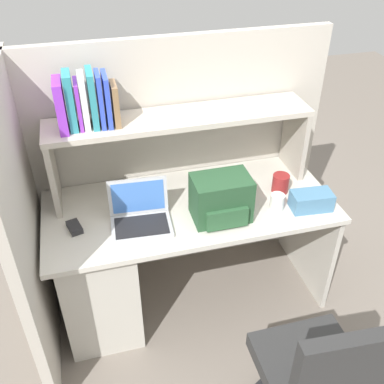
{
  "coord_description": "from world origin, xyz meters",
  "views": [
    {
      "loc": [
        -0.49,
        -1.91,
        2.22
      ],
      "look_at": [
        0.0,
        -0.05,
        0.85
      ],
      "focal_mm": 41.66,
      "sensor_mm": 36.0,
      "label": 1
    }
  ],
  "objects_px": {
    "backpack": "(221,199)",
    "tissue_box": "(311,201)",
    "laptop": "(140,215)",
    "snack_canister": "(280,183)",
    "computer_mouse": "(75,227)",
    "paper_cup": "(277,202)"
  },
  "relations": [
    {
      "from": "backpack",
      "to": "paper_cup",
      "type": "relative_size",
      "value": 3.14
    },
    {
      "from": "backpack",
      "to": "paper_cup",
      "type": "distance_m",
      "value": 0.32
    },
    {
      "from": "snack_canister",
      "to": "tissue_box",
      "type": "bearing_deg",
      "value": -63.68
    },
    {
      "from": "backpack",
      "to": "laptop",
      "type": "bearing_deg",
      "value": 171.62
    },
    {
      "from": "laptop",
      "to": "snack_canister",
      "type": "bearing_deg",
      "value": 5.55
    },
    {
      "from": "laptop",
      "to": "paper_cup",
      "type": "distance_m",
      "value": 0.74
    },
    {
      "from": "backpack",
      "to": "computer_mouse",
      "type": "height_order",
      "value": "backpack"
    },
    {
      "from": "computer_mouse",
      "to": "tissue_box",
      "type": "xyz_separation_m",
      "value": [
        1.26,
        -0.14,
        0.03
      ]
    },
    {
      "from": "laptop",
      "to": "snack_canister",
      "type": "relative_size",
      "value": 3.04
    },
    {
      "from": "computer_mouse",
      "to": "tissue_box",
      "type": "height_order",
      "value": "tissue_box"
    },
    {
      "from": "tissue_box",
      "to": "snack_canister",
      "type": "distance_m",
      "value": 0.22
    },
    {
      "from": "laptop",
      "to": "computer_mouse",
      "type": "height_order",
      "value": "laptop"
    },
    {
      "from": "computer_mouse",
      "to": "tissue_box",
      "type": "distance_m",
      "value": 1.27
    },
    {
      "from": "paper_cup",
      "to": "tissue_box",
      "type": "height_order",
      "value": "tissue_box"
    },
    {
      "from": "backpack",
      "to": "tissue_box",
      "type": "bearing_deg",
      "value": -5.84
    },
    {
      "from": "computer_mouse",
      "to": "paper_cup",
      "type": "height_order",
      "value": "paper_cup"
    },
    {
      "from": "paper_cup",
      "to": "computer_mouse",
      "type": "bearing_deg",
      "value": 174.38
    },
    {
      "from": "paper_cup",
      "to": "tissue_box",
      "type": "bearing_deg",
      "value": -11.48
    },
    {
      "from": "paper_cup",
      "to": "snack_canister",
      "type": "xyz_separation_m",
      "value": [
        0.09,
        0.16,
        0.01
      ]
    },
    {
      "from": "tissue_box",
      "to": "snack_canister",
      "type": "bearing_deg",
      "value": 121.2
    },
    {
      "from": "snack_canister",
      "to": "laptop",
      "type": "bearing_deg",
      "value": -174.45
    },
    {
      "from": "tissue_box",
      "to": "computer_mouse",
      "type": "bearing_deg",
      "value": 178.38
    }
  ]
}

